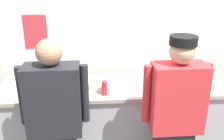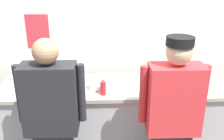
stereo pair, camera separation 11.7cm
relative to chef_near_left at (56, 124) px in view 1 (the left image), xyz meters
name	(u,v)px [view 1 (the left image)]	position (x,y,z in m)	size (l,w,h in m)	color
wall_back	(111,33)	(0.58, 1.17, 0.55)	(4.10, 0.11, 2.85)	silver
prep_counter	(114,120)	(0.58, 0.68, -0.40)	(2.61, 0.74, 0.93)	#B2B2B7
chef_near_left	(56,124)	(0.00, 0.00, 0.00)	(0.60, 0.24, 1.64)	#2D2D33
chef_center	(175,120)	(1.07, -0.03, 0.02)	(0.60, 0.24, 1.66)	#2D2D33
plate_stack_front	(98,85)	(0.39, 0.60, 0.09)	(0.20, 0.20, 0.07)	white
mixing_bowl_steel	(51,82)	(-0.14, 0.69, 0.11)	(0.40, 0.40, 0.11)	#B7BABF
sheet_tray	(127,86)	(0.71, 0.61, 0.07)	(0.40, 0.34, 0.02)	#B7BABF
squeeze_bottle_primary	(104,87)	(0.46, 0.44, 0.14)	(0.06, 0.06, 0.18)	red
squeeze_bottle_secondary	(184,75)	(1.39, 0.66, 0.16)	(0.06, 0.06, 0.21)	#56A333
ramekin_yellow_sauce	(30,81)	(-0.40, 0.81, 0.08)	(0.08, 0.08, 0.04)	white
ramekin_red_sauce	(78,91)	(0.17, 0.50, 0.08)	(0.09, 0.09, 0.05)	white
deli_cup	(205,83)	(1.59, 0.55, 0.10)	(0.09, 0.09, 0.09)	white
chefs_knife	(172,87)	(1.22, 0.55, 0.06)	(0.28, 0.03, 0.02)	#B7BABF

